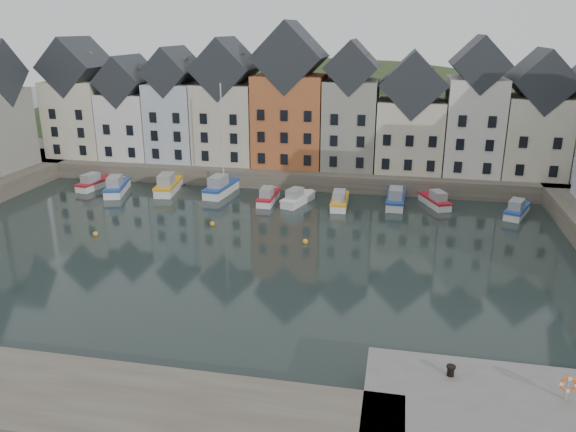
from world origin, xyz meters
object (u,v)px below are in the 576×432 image
(boat_a, at_px, (95,183))
(life_ring_post, at_px, (568,385))
(boat_d, at_px, (221,187))
(mooring_bollard, at_px, (451,370))

(boat_a, height_order, life_ring_post, life_ring_post)
(boat_a, distance_m, boat_d, 16.14)
(boat_d, bearing_deg, mooring_bollard, -50.50)
(life_ring_post, bearing_deg, mooring_bollard, 169.40)
(boat_d, xyz_separation_m, life_ring_post, (29.06, -36.82, 2.01))
(boat_a, bearing_deg, mooring_bollard, -31.22)
(boat_a, xyz_separation_m, boat_d, (16.13, 0.62, 0.20))
(boat_a, relative_size, life_ring_post, 4.51)
(boat_d, xyz_separation_m, mooring_bollard, (23.81, -35.83, 1.46))
(mooring_bollard, xyz_separation_m, life_ring_post, (5.25, -0.98, 0.55))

